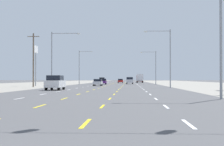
{
  "coord_description": "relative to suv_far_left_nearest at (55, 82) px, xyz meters",
  "views": [
    {
      "loc": [
        3.26,
        -5.21,
        1.54
      ],
      "look_at": [
        -0.62,
        73.36,
        2.78
      ],
      "focal_mm": 57.25,
      "sensor_mm": 36.0,
      "label": 1
    }
  ],
  "objects": [
    {
      "name": "streetlight_left_row_1",
      "position": [
        -2.8,
        13.05,
        4.65
      ],
      "size": [
        5.05,
        0.26,
        9.6
      ],
      "color": "gray",
      "rests_on": "ground"
    },
    {
      "name": "streetlight_left_row_2",
      "position": [
        -3.0,
        46.55,
        4.19
      ],
      "size": [
        3.68,
        0.26,
        9.03
      ],
      "color": "gray",
      "rests_on": "ground"
    },
    {
      "name": "hatchback_inner_left_mid",
      "position": [
        3.05,
        46.07,
        -0.24
      ],
      "size": [
        1.72,
        3.9,
        1.54
      ],
      "color": "#4C196B",
      "rests_on": "ground"
    },
    {
      "name": "sedan_center_turn_far",
      "position": [
        6.81,
        78.02,
        -0.27
      ],
      "size": [
        1.8,
        4.5,
        1.46
      ],
      "color": "red",
      "rests_on": "ground"
    },
    {
      "name": "ground_plane",
      "position": [
        6.78,
        23.51,
        -1.03
      ],
      "size": [
        572.0,
        572.0,
        0.0
      ],
      "primitive_type": "plane",
      "color": "#4C4C4F"
    },
    {
      "name": "box_truck_far_right_farthest",
      "position": [
        13.85,
        85.71,
        0.81
      ],
      "size": [
        2.4,
        7.2,
        3.23
      ],
      "color": "red",
      "rests_on": "ground"
    },
    {
      "name": "streetlight_right_row_1",
      "position": [
        16.46,
        13.05,
        4.74
      ],
      "size": [
        4.54,
        0.26,
        9.89
      ],
      "color": "gray",
      "rests_on": "ground"
    },
    {
      "name": "suv_far_left_farther",
      "position": [
        -0.13,
        83.57,
        0.0
      ],
      "size": [
        1.98,
        4.9,
        1.98
      ],
      "color": "#B28C33",
      "rests_on": "ground"
    },
    {
      "name": "streetlight_right_row_2",
      "position": [
        16.48,
        46.55,
        4.14
      ],
      "size": [
        4.14,
        0.26,
        8.83
      ],
      "color": "gray",
      "rests_on": "ground"
    },
    {
      "name": "sedan_inner_left_near",
      "position": [
        3.22,
        28.64,
        -0.27
      ],
      "size": [
        1.8,
        4.5,
        1.46
      ],
      "color": "silver",
      "rests_on": "ground"
    },
    {
      "name": "pole_sign_left_row_2",
      "position": [
        -9.83,
        26.81,
        5.62
      ],
      "size": [
        0.24,
        2.65,
        8.51
      ],
      "color": "gray",
      "rests_on": "ground"
    },
    {
      "name": "lane_markings",
      "position": [
        6.78,
        62.01,
        -1.02
      ],
      "size": [
        10.64,
        227.6,
        0.01
      ],
      "color": "white",
      "rests_on": "ground"
    },
    {
      "name": "suv_far_left_nearest",
      "position": [
        0.0,
        0.0,
        0.0
      ],
      "size": [
        1.98,
        4.9,
        1.98
      ],
      "color": "white",
      "rests_on": "ground"
    },
    {
      "name": "utility_pole_left_row_1",
      "position": [
        -7.78,
        17.5,
        4.15
      ],
      "size": [
        2.2,
        0.26,
        9.96
      ],
      "color": "brown",
      "rests_on": "ground"
    },
    {
      "name": "streetlight_right_row_0",
      "position": [
        16.34,
        -20.46,
        4.2
      ],
      "size": [
        4.92,
        0.26,
        8.78
      ],
      "color": "gray",
      "rests_on": "ground"
    },
    {
      "name": "suv_inner_right_midfar",
      "position": [
        10.07,
        56.31,
        0.0
      ],
      "size": [
        1.98,
        4.9,
        1.98
      ],
      "color": "silver",
      "rests_on": "ground"
    }
  ]
}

